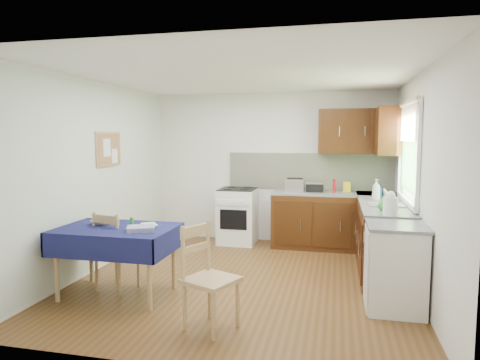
% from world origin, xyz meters
% --- Properties ---
extents(floor, '(4.20, 4.20, 0.00)m').
position_xyz_m(floor, '(0.00, 0.00, 0.00)').
color(floor, '#4F3215').
rests_on(floor, ground).
extents(ceiling, '(4.00, 4.20, 0.02)m').
position_xyz_m(ceiling, '(0.00, 0.00, 2.50)').
color(ceiling, white).
rests_on(ceiling, wall_back).
extents(wall_back, '(4.00, 0.02, 2.50)m').
position_xyz_m(wall_back, '(0.00, 2.10, 1.25)').
color(wall_back, white).
rests_on(wall_back, ground).
extents(wall_front, '(4.00, 0.02, 2.50)m').
position_xyz_m(wall_front, '(0.00, -2.10, 1.25)').
color(wall_front, white).
rests_on(wall_front, ground).
extents(wall_left, '(0.02, 4.20, 2.50)m').
position_xyz_m(wall_left, '(-2.00, 0.00, 1.25)').
color(wall_left, silver).
rests_on(wall_left, ground).
extents(wall_right, '(0.02, 4.20, 2.50)m').
position_xyz_m(wall_right, '(2.00, 0.00, 1.25)').
color(wall_right, white).
rests_on(wall_right, ground).
extents(base_cabinets, '(1.90, 2.30, 0.86)m').
position_xyz_m(base_cabinets, '(1.36, 1.26, 0.43)').
color(base_cabinets, '#381D09').
rests_on(base_cabinets, ground).
extents(worktop_back, '(1.90, 0.60, 0.04)m').
position_xyz_m(worktop_back, '(1.05, 1.80, 0.88)').
color(worktop_back, slate).
rests_on(worktop_back, base_cabinets).
extents(worktop_right, '(0.60, 1.70, 0.04)m').
position_xyz_m(worktop_right, '(1.70, 0.65, 0.88)').
color(worktop_right, slate).
rests_on(worktop_right, base_cabinets).
extents(worktop_corner, '(0.60, 0.60, 0.04)m').
position_xyz_m(worktop_corner, '(1.70, 1.80, 0.88)').
color(worktop_corner, slate).
rests_on(worktop_corner, base_cabinets).
extents(splashback, '(2.70, 0.02, 0.60)m').
position_xyz_m(splashback, '(0.65, 2.08, 1.20)').
color(splashback, beige).
rests_on(splashback, wall_back).
extents(upper_cabinets, '(1.20, 0.85, 0.70)m').
position_xyz_m(upper_cabinets, '(1.52, 1.80, 1.85)').
color(upper_cabinets, '#381D09').
rests_on(upper_cabinets, wall_back).
extents(stove, '(0.60, 0.61, 0.92)m').
position_xyz_m(stove, '(-0.50, 1.80, 0.46)').
color(stove, white).
rests_on(stove, ground).
extents(window, '(0.04, 1.48, 1.26)m').
position_xyz_m(window, '(1.97, 0.70, 1.65)').
color(window, '#2E5A25').
rests_on(window, wall_right).
extents(fridge, '(0.58, 0.60, 0.89)m').
position_xyz_m(fridge, '(1.70, -0.55, 0.44)').
color(fridge, white).
rests_on(fridge, ground).
extents(corkboard, '(0.04, 0.62, 0.47)m').
position_xyz_m(corkboard, '(-1.97, 0.30, 1.60)').
color(corkboard, tan).
rests_on(corkboard, wall_left).
extents(dining_table, '(1.27, 0.86, 0.77)m').
position_xyz_m(dining_table, '(-1.27, -0.81, 0.66)').
color(dining_table, '#0F143C').
rests_on(dining_table, ground).
extents(chair_far, '(0.48, 0.48, 0.92)m').
position_xyz_m(chair_far, '(-1.37, -0.69, 0.49)').
color(chair_far, tan).
rests_on(chair_far, ground).
extents(chair_near, '(0.56, 0.56, 0.97)m').
position_xyz_m(chair_near, '(-0.05, -1.37, 0.51)').
color(chair_near, tan).
rests_on(chair_near, ground).
extents(toaster, '(0.29, 0.18, 0.22)m').
position_xyz_m(toaster, '(0.45, 1.75, 1.00)').
color(toaster, '#BBBBC0').
rests_on(toaster, worktop_back).
extents(sandwich_press, '(0.26, 0.23, 0.15)m').
position_xyz_m(sandwich_press, '(0.76, 1.81, 0.98)').
color(sandwich_press, black).
rests_on(sandwich_press, worktop_back).
extents(sauce_bottle, '(0.05, 0.05, 0.22)m').
position_xyz_m(sauce_bottle, '(1.06, 1.73, 1.01)').
color(sauce_bottle, red).
rests_on(sauce_bottle, worktop_back).
extents(yellow_packet, '(0.12, 0.09, 0.15)m').
position_xyz_m(yellow_packet, '(1.26, 1.92, 0.98)').
color(yellow_packet, yellow).
rests_on(yellow_packet, worktop_back).
extents(dish_rack, '(0.43, 0.33, 0.20)m').
position_xyz_m(dish_rack, '(1.72, 0.59, 0.92)').
color(dish_rack, gray).
rests_on(dish_rack, worktop_right).
extents(kettle, '(0.16, 0.16, 0.27)m').
position_xyz_m(kettle, '(1.68, -0.10, 1.02)').
color(kettle, white).
rests_on(kettle, worktop_right).
extents(cup, '(0.16, 0.16, 0.10)m').
position_xyz_m(cup, '(1.70, 1.68, 0.95)').
color(cup, silver).
rests_on(cup, worktop_back).
extents(soap_bottle_a, '(0.15, 0.15, 0.29)m').
position_xyz_m(soap_bottle_a, '(1.63, 1.06, 1.04)').
color(soap_bottle_a, white).
rests_on(soap_bottle_a, worktop_right).
extents(soap_bottle_b, '(0.13, 0.13, 0.20)m').
position_xyz_m(soap_bottle_b, '(1.67, 1.33, 1.00)').
color(soap_bottle_b, '#1E40B1').
rests_on(soap_bottle_b, worktop_right).
extents(soap_bottle_c, '(0.19, 0.19, 0.18)m').
position_xyz_m(soap_bottle_c, '(1.65, 0.18, 0.99)').
color(soap_bottle_c, '#25892E').
rests_on(soap_bottle_c, worktop_right).
extents(plate_bowl, '(0.25, 0.25, 0.06)m').
position_xyz_m(plate_bowl, '(-1.51, -0.70, 0.80)').
color(plate_bowl, beige).
rests_on(plate_bowl, dining_table).
extents(book, '(0.25, 0.27, 0.02)m').
position_xyz_m(book, '(-1.02, -0.68, 0.78)').
color(book, white).
rests_on(book, dining_table).
extents(spice_jar, '(0.04, 0.04, 0.09)m').
position_xyz_m(spice_jar, '(-1.16, -0.66, 0.81)').
color(spice_jar, '#268D32').
rests_on(spice_jar, dining_table).
extents(tea_towel, '(0.35, 0.32, 0.05)m').
position_xyz_m(tea_towel, '(-0.92, -0.92, 0.80)').
color(tea_towel, navy).
rests_on(tea_towel, dining_table).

